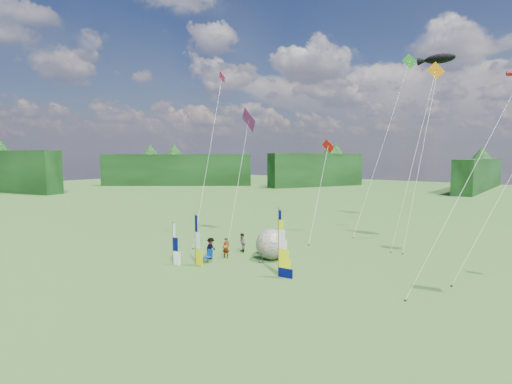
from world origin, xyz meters
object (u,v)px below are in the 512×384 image
Objects in this scene: bol_inflatable at (271,244)px; spectator_b at (242,243)px; side_banner_far at (173,244)px; spectator_a at (226,248)px; spectator_c at (211,248)px; camp_chair at (208,256)px; spectator_d at (263,244)px; kite_whale at (423,138)px; feather_banner_main at (278,244)px; side_banner_left at (195,240)px.

bol_inflatable is 1.50× the size of spectator_b.
side_banner_far reaches higher than spectator_a.
spectator_c is 1.12m from camp_chair.
spectator_d is (3.15, 6.87, -0.75)m from side_banner_far.
kite_whale is (10.54, 17.11, 9.17)m from camp_chair.
kite_whale reaches higher than bol_inflatable.
spectator_a is (-3.02, -1.88, -0.40)m from bol_inflatable.
spectator_a is at bearing 57.60° from side_banner_far.
bol_inflatable is 0.12× the size of kite_whale.
kite_whale reaches higher than feather_banner_main.
feather_banner_main is at bearing 1.76° from camp_chair.
spectator_a is 1.00× the size of spectator_b.
feather_banner_main is 6.92m from spectator_c.
spectator_b is 1.75m from spectator_d.
spectator_b reaches higher than spectator_d.
side_banner_left is (-6.49, -1.41, -0.38)m from feather_banner_main.
camp_chair is (-3.19, -3.73, -0.70)m from bol_inflatable.
camp_chair is (0.06, -4.08, -0.30)m from spectator_b.
kite_whale is at bearing 56.15° from camp_chair.
side_banner_far is 3.13m from spectator_c.
camp_chair is at bearing -130.58° from kite_whale.
side_banner_far is (-1.37, -0.97, -0.32)m from side_banner_left.
spectator_d is 5.14m from camp_chair.
spectator_c is at bearing 107.84° from spectator_d.
side_banner_far is 7.49m from bol_inflatable.
spectator_d reaches higher than camp_chair.
spectator_b is (-0.24, 2.23, 0.00)m from spectator_a.
side_banner_far is 2.78m from camp_chair.
side_banner_left is at bearing -126.56° from bol_inflatable.
camp_chair is (-6.19, -0.43, -1.75)m from feather_banner_main.
kite_whale is (12.22, 19.07, 8.13)m from side_banner_far.
feather_banner_main is 2.66× the size of spectator_c.
side_banner_left is at bearing -118.01° from spectator_a.
camp_chair is 22.10m from kite_whale.
feather_banner_main is 8.25m from side_banner_far.
spectator_c is (1.10, 2.85, -0.70)m from side_banner_far.
spectator_d is 17.60m from kite_whale.
spectator_c reaches higher than camp_chair.
kite_whale is (10.61, 13.03, 8.87)m from spectator_b.
spectator_a is 1.21m from spectator_c.
feather_banner_main reaches higher than spectator_d.
spectator_b is 3.23m from spectator_c.
feather_banner_main reaches higher than side_banner_left.
side_banner_left is 3.73× the size of camp_chair.
side_banner_far is at bearing -131.60° from kite_whale.
spectator_a is (-6.02, 1.42, -1.45)m from feather_banner_main.
feather_banner_main reaches higher than spectator_a.
feather_banner_main is 0.23× the size of kite_whale.
bol_inflatable is 4.73m from spectator_c.
spectator_c reaches higher than spectator_b.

